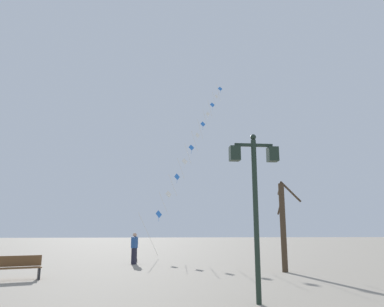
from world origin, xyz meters
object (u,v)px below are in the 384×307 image
Objects in this scene: bare_tree at (283,224)px; park_bench at (19,268)px; twin_lantern_lamp_post at (255,183)px; kite_train at (195,141)px; kite_flyer at (134,248)px.

bare_tree is 2.50× the size of park_bench.
park_bench is at bearing 144.61° from twin_lantern_lamp_post.
kite_train reaches higher than twin_lantern_lamp_post.
kite_train reaches higher than bare_tree.
kite_train is at bearing 87.57° from twin_lantern_lamp_post.
twin_lantern_lamp_post is at bearing -138.53° from kite_flyer.
kite_flyer is 1.03× the size of park_bench.
park_bench is at bearing -172.01° from bare_tree.
kite_train is at bearing 98.83° from bare_tree.
twin_lantern_lamp_post is 0.24× the size of kite_train.
bare_tree is (3.30, 7.06, -0.98)m from twin_lantern_lamp_post.
kite_flyer is 0.41× the size of bare_tree.
kite_flyer reaches higher than park_bench.
twin_lantern_lamp_post is 1.08× the size of bare_tree.
bare_tree is (2.36, -15.17, -7.64)m from kite_train.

